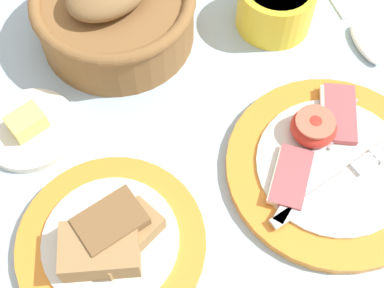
{
  "coord_description": "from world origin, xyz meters",
  "views": [
    {
      "loc": [
        -0.21,
        -0.18,
        0.54
      ],
      "look_at": [
        -0.07,
        0.08,
        0.02
      ],
      "focal_mm": 50.0,
      "sensor_mm": 36.0,
      "label": 1
    }
  ],
  "objects_px": {
    "breakfast_plate": "(329,163)",
    "sugar_cup": "(276,4)",
    "bread_plate": "(111,241)",
    "bread_basket": "(115,11)",
    "butter_dish": "(30,128)",
    "teaspoon_by_saucer": "(355,29)"
  },
  "relations": [
    {
      "from": "breakfast_plate",
      "to": "sugar_cup",
      "type": "relative_size",
      "value": 2.41
    },
    {
      "from": "bread_plate",
      "to": "bread_basket",
      "type": "relative_size",
      "value": 0.97
    },
    {
      "from": "bread_plate",
      "to": "butter_dish",
      "type": "relative_size",
      "value": 1.78
    },
    {
      "from": "sugar_cup",
      "to": "butter_dish",
      "type": "xyz_separation_m",
      "value": [
        -0.34,
        -0.01,
        -0.03
      ]
    },
    {
      "from": "bread_plate",
      "to": "breakfast_plate",
      "type": "bearing_deg",
      "value": -7.09
    },
    {
      "from": "breakfast_plate",
      "to": "butter_dish",
      "type": "height_order",
      "value": "breakfast_plate"
    },
    {
      "from": "bread_basket",
      "to": "butter_dish",
      "type": "relative_size",
      "value": 1.84
    },
    {
      "from": "breakfast_plate",
      "to": "bread_basket",
      "type": "relative_size",
      "value": 1.17
    },
    {
      "from": "breakfast_plate",
      "to": "butter_dish",
      "type": "relative_size",
      "value": 2.15
    },
    {
      "from": "teaspoon_by_saucer",
      "to": "butter_dish",
      "type": "bearing_deg",
      "value": -87.8
    },
    {
      "from": "butter_dish",
      "to": "teaspoon_by_saucer",
      "type": "bearing_deg",
      "value": -7.85
    },
    {
      "from": "bread_basket",
      "to": "butter_dish",
      "type": "bearing_deg",
      "value": -151.09
    },
    {
      "from": "bread_basket",
      "to": "teaspoon_by_saucer",
      "type": "height_order",
      "value": "bread_basket"
    },
    {
      "from": "bread_plate",
      "to": "sugar_cup",
      "type": "relative_size",
      "value": 2.0
    },
    {
      "from": "teaspoon_by_saucer",
      "to": "bread_plate",
      "type": "bearing_deg",
      "value": -64.01
    },
    {
      "from": "butter_dish",
      "to": "breakfast_plate",
      "type": "bearing_deg",
      "value": -36.37
    },
    {
      "from": "butter_dish",
      "to": "teaspoon_by_saucer",
      "type": "distance_m",
      "value": 0.43
    },
    {
      "from": "bread_basket",
      "to": "teaspoon_by_saucer",
      "type": "relative_size",
      "value": 1.05
    },
    {
      "from": "breakfast_plate",
      "to": "teaspoon_by_saucer",
      "type": "height_order",
      "value": "breakfast_plate"
    },
    {
      "from": "sugar_cup",
      "to": "bread_basket",
      "type": "bearing_deg",
      "value": 157.77
    },
    {
      "from": "bread_plate",
      "to": "butter_dish",
      "type": "height_order",
      "value": "bread_plate"
    },
    {
      "from": "breakfast_plate",
      "to": "bread_plate",
      "type": "relative_size",
      "value": 1.21
    }
  ]
}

